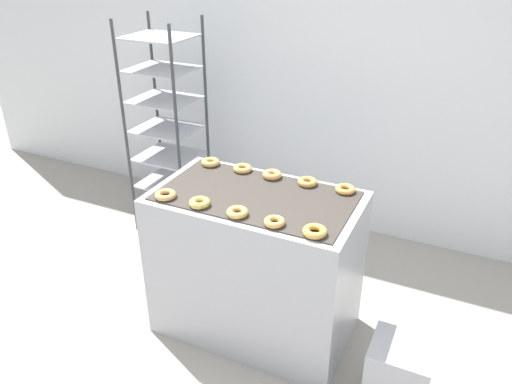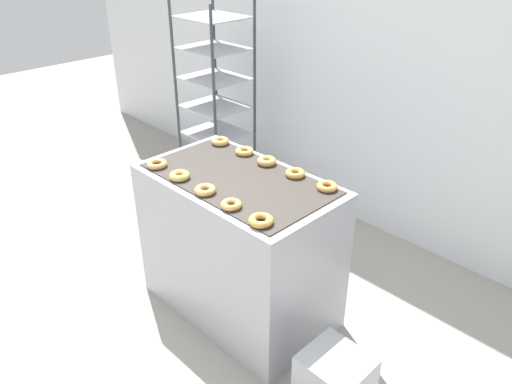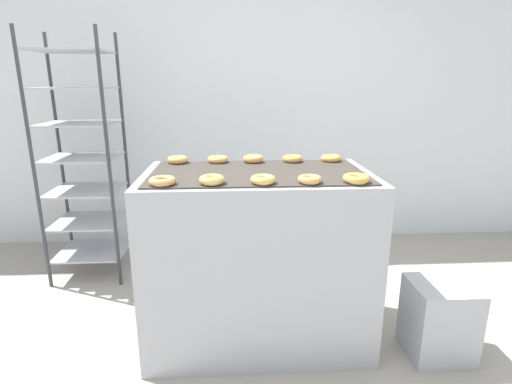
% 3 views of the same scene
% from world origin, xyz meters
% --- Properties ---
extents(wall_back, '(8.00, 0.05, 2.80)m').
position_xyz_m(wall_back, '(0.00, 2.12, 1.40)').
color(wall_back, silver).
rests_on(wall_back, ground_plane).
extents(fryer_machine, '(1.21, 0.70, 0.98)m').
position_xyz_m(fryer_machine, '(0.00, 0.60, 0.49)').
color(fryer_machine, '#A8AAB2').
rests_on(fryer_machine, ground_plane).
extents(baking_rack_cart, '(0.52, 0.46, 1.78)m').
position_xyz_m(baking_rack_cart, '(-1.22, 1.47, 0.90)').
color(baking_rack_cart, '#33383D').
rests_on(baking_rack_cart, ground_plane).
extents(glaze_bin, '(0.32, 0.30, 0.42)m').
position_xyz_m(glaze_bin, '(0.96, 0.36, 0.21)').
color(glaze_bin, '#A8AAB2').
rests_on(glaze_bin, ground_plane).
extents(donut_near_leftmost, '(0.12, 0.12, 0.04)m').
position_xyz_m(donut_near_leftmost, '(-0.46, 0.35, 1.00)').
color(donut_near_leftmost, tan).
rests_on(donut_near_leftmost, fryer_machine).
extents(donut_near_left, '(0.12, 0.12, 0.04)m').
position_xyz_m(donut_near_left, '(-0.23, 0.35, 1.00)').
color(donut_near_left, tan).
rests_on(donut_near_left, fryer_machine).
extents(donut_near_center, '(0.12, 0.12, 0.04)m').
position_xyz_m(donut_near_center, '(0.01, 0.35, 1.00)').
color(donut_near_center, tan).
rests_on(donut_near_center, fryer_machine).
extents(donut_near_right, '(0.11, 0.11, 0.03)m').
position_xyz_m(donut_near_right, '(0.23, 0.34, 1.00)').
color(donut_near_right, tan).
rests_on(donut_near_right, fryer_machine).
extents(donut_near_rightmost, '(0.13, 0.13, 0.04)m').
position_xyz_m(donut_near_rightmost, '(0.45, 0.34, 1.00)').
color(donut_near_rightmost, gold).
rests_on(donut_near_rightmost, fryer_machine).
extents(donut_far_leftmost, '(0.12, 0.12, 0.04)m').
position_xyz_m(donut_far_leftmost, '(-0.45, 0.86, 1.00)').
color(donut_far_leftmost, tan).
rests_on(donut_far_leftmost, fryer_machine).
extents(donut_far_left, '(0.12, 0.12, 0.04)m').
position_xyz_m(donut_far_left, '(-0.22, 0.86, 1.00)').
color(donut_far_left, '#D99D51').
rests_on(donut_far_left, fryer_machine).
extents(donut_far_center, '(0.12, 0.12, 0.04)m').
position_xyz_m(donut_far_center, '(-0.01, 0.85, 1.00)').
color(donut_far_center, tan).
rests_on(donut_far_center, fryer_machine).
extents(donut_far_right, '(0.12, 0.12, 0.04)m').
position_xyz_m(donut_far_right, '(0.22, 0.85, 1.00)').
color(donut_far_right, '#CF9349').
rests_on(donut_far_right, fryer_machine).
extents(donut_far_rightmost, '(0.12, 0.12, 0.03)m').
position_xyz_m(donut_far_rightmost, '(0.45, 0.86, 1.00)').
color(donut_far_rightmost, '#DD9949').
rests_on(donut_far_rightmost, fryer_machine).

